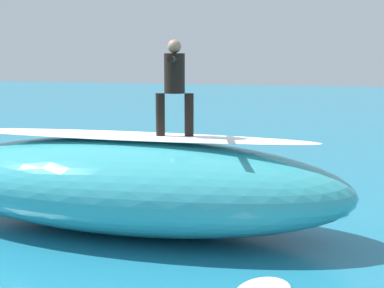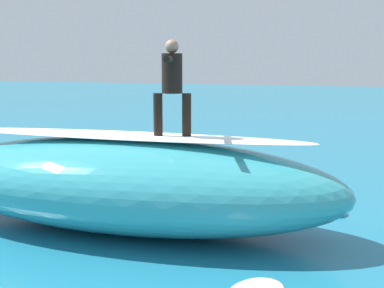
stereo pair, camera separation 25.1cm
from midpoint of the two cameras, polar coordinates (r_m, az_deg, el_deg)
ground_plane at (r=11.20m, az=-2.39°, el=-7.09°), size 120.00×120.00×0.00m
wave_crest at (r=9.70m, az=-6.60°, el=-4.39°), size 8.43×3.57×1.73m
wave_foam_lip at (r=9.53m, az=-6.69°, el=0.93°), size 7.05×1.56×0.08m
surfboard_riding at (r=9.20m, az=-1.40°, el=0.66°), size 2.26×1.10×0.07m
surfer_riding at (r=9.11m, az=-1.43°, el=7.04°), size 0.65×1.57×1.70m
surfboard_paddling at (r=13.26m, az=2.07°, el=-4.36°), size 1.35×1.97×0.07m
surfer_paddling at (r=13.14m, az=1.66°, el=-3.75°), size 0.97×1.60×0.31m
foam_patch_near at (r=11.12m, az=15.85°, el=-7.19°), size 0.81×0.80×0.13m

